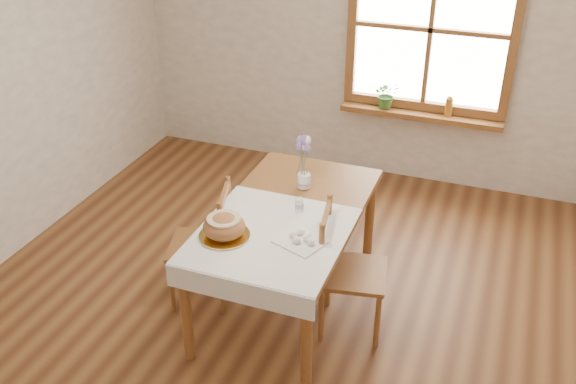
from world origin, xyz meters
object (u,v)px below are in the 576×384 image
chair_left (200,244)px  bread_plate (225,236)px  dining_table (288,223)px  chair_right (353,271)px  flower_vase (304,182)px

chair_left → bread_plate: size_ratio=2.90×
bread_plate → dining_table: bearing=59.1°
dining_table → chair_left: size_ratio=1.80×
chair_right → flower_vase: size_ratio=9.01×
chair_right → chair_left: bearing=82.8°
chair_right → flower_vase: 0.74m
chair_left → flower_vase: 0.84m
chair_left → chair_right: size_ratio=0.98×
dining_table → chair_right: size_ratio=1.77×
dining_table → chair_left: chair_left is taller
flower_vase → chair_right: bearing=-41.0°
dining_table → bread_plate: 0.51m
dining_table → chair_right: bearing=-10.3°
dining_table → bread_plate: bread_plate is taller
dining_table → flower_vase: (-0.01, 0.34, 0.14)m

